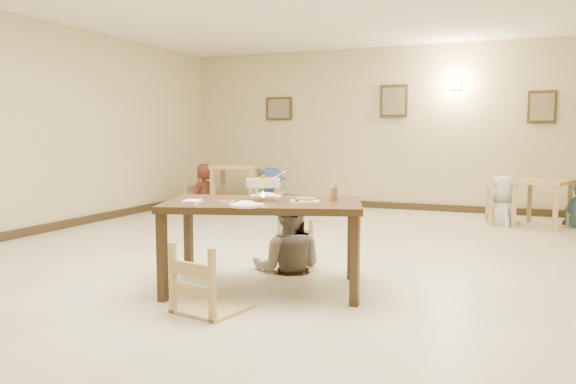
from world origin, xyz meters
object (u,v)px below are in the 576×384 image
at_px(curry_warmer, 263,183).
at_px(bg_table_right, 543,189).
at_px(bg_chair_ll, 202,181).
at_px(drink_glass, 334,193).
at_px(main_diner, 288,194).
at_px(chair_far, 290,225).
at_px(bg_diner_c, 505,175).
at_px(main_table, 263,210).
at_px(bg_diner_b, 271,167).
at_px(bg_diner_a, 202,164).
at_px(chair_near, 211,246).
at_px(bg_chair_rl, 504,191).
at_px(bg_chair_lr, 271,186).
at_px(bg_table_left, 236,172).

relative_size(curry_warmer, bg_table_right, 0.37).
bearing_deg(bg_chair_ll, drink_glass, -133.91).
bearing_deg(main_diner, chair_far, -100.30).
height_order(bg_table_right, bg_diner_c, bg_diner_c).
xyz_separation_m(main_table, bg_diner_b, (-2.02, 4.69, 0.07)).
relative_size(curry_warmer, bg_diner_a, 0.20).
bearing_deg(bg_diner_c, main_diner, -38.55).
relative_size(main_diner, bg_diner_b, 0.99).
xyz_separation_m(chair_near, bg_diner_c, (2.06, 5.47, 0.24)).
height_order(chair_near, bg_chair_rl, chair_near).
relative_size(main_diner, bg_chair_lr, 1.67).
relative_size(chair_far, curry_warmer, 2.69).
xyz_separation_m(chair_near, bg_table_left, (-2.58, 5.39, 0.17)).
xyz_separation_m(bg_table_left, bg_diner_c, (4.64, 0.08, 0.07)).
relative_size(bg_table_left, bg_diner_c, 0.66).
distance_m(bg_table_right, bg_diner_c, 0.57).
bearing_deg(bg_chair_lr, bg_table_right, 86.84).
distance_m(chair_far, bg_diner_a, 5.05).
height_order(bg_table_left, bg_chair_ll, bg_chair_ll).
bearing_deg(bg_diner_c, chair_far, -39.03).
bearing_deg(bg_diner_a, main_table, 40.05).
relative_size(chair_far, bg_chair_rl, 0.90).
bearing_deg(bg_diner_c, bg_diner_b, -100.92).
xyz_separation_m(main_table, bg_table_right, (2.46, 4.72, -0.15)).
xyz_separation_m(drink_glass, bg_chair_rl, (1.36, 4.46, -0.37)).
bearing_deg(bg_diner_c, curry_warmer, -34.21).
distance_m(drink_glass, bg_diner_a, 5.85).
distance_m(chair_near, main_diner, 1.49).
bearing_deg(curry_warmer, bg_table_left, 120.04).
bearing_deg(bg_diner_a, bg_diner_c, 95.34).
bearing_deg(curry_warmer, chair_near, -99.35).
bearing_deg(main_diner, bg_diner_c, -133.24).
relative_size(main_diner, bg_diner_c, 1.04).
relative_size(main_diner, bg_diner_a, 0.94).
height_order(main_table, bg_diner_a, bg_diner_a).
height_order(bg_chair_rl, bg_diner_a, bg_diner_a).
distance_m(bg_chair_lr, bg_diner_c, 3.96).
distance_m(main_table, bg_chair_lr, 5.12).
relative_size(chair_near, bg_diner_a, 0.63).
height_order(bg_diner_a, bg_diner_c, bg_diner_a).
xyz_separation_m(bg_chair_rl, bg_diner_b, (-3.95, -0.08, 0.29)).
bearing_deg(chair_far, main_table, -89.44).
height_order(bg_table_left, bg_diner_a, bg_diner_a).
distance_m(main_table, bg_table_left, 5.42).
distance_m(main_diner, bg_table_right, 4.70).
height_order(drink_glass, bg_table_left, drink_glass).
bearing_deg(main_diner, chair_near, 71.06).
bearing_deg(bg_diner_a, main_diner, 44.48).
bearing_deg(chair_far, bg_diner_c, 57.88).
xyz_separation_m(chair_near, curry_warmer, (0.12, 0.72, 0.45)).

